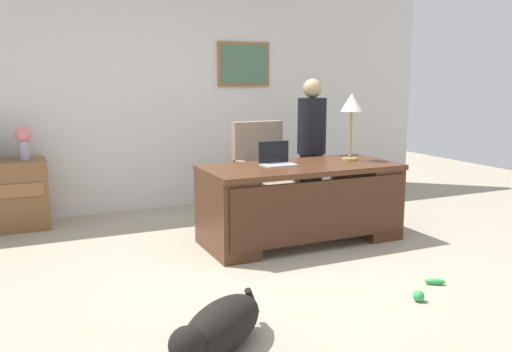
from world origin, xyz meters
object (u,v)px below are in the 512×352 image
(desk, at_px, (302,200))
(dog_toy_bone, at_px, (435,282))
(armchair, at_px, (263,176))
(vase_with_flowers, at_px, (23,140))
(laptop, at_px, (276,159))
(dog_lying, at_px, (219,327))
(desk_lamp, at_px, (352,107))
(dog_toy_ball, at_px, (419,296))
(person_standing, at_px, (311,149))

(desk, xyz_separation_m, dog_toy_bone, (0.40, -1.42, -0.39))
(armchair, xyz_separation_m, vase_with_flowers, (-2.47, 0.69, 0.46))
(laptop, bearing_deg, dog_lying, -125.04)
(armchair, bearing_deg, dog_toy_bone, -81.57)
(armchair, bearing_deg, desk_lamp, -57.44)
(desk_lamp, bearing_deg, laptop, 177.59)
(dog_lying, distance_m, vase_with_flowers, 3.60)
(armchair, relative_size, laptop, 3.45)
(desk_lamp, xyz_separation_m, dog_toy_ball, (-0.55, -1.71, -1.26))
(dog_lying, distance_m, dog_toy_bone, 1.93)
(vase_with_flowers, height_order, dog_toy_bone, vase_with_flowers)
(dog_toy_bone, bearing_deg, laptop, 111.67)
(dog_toy_bone, bearing_deg, armchair, 98.43)
(laptop, xyz_separation_m, desk_lamp, (0.83, -0.03, 0.49))
(vase_with_flowers, relative_size, dog_toy_bone, 2.23)
(desk, xyz_separation_m, person_standing, (0.51, 0.70, 0.40))
(person_standing, relative_size, vase_with_flowers, 4.49)
(dog_toy_bone, bearing_deg, desk, 105.73)
(person_standing, bearing_deg, dog_toy_ball, -100.83)
(desk, bearing_deg, person_standing, 54.15)
(dog_lying, bearing_deg, laptop, 54.96)
(desk, bearing_deg, dog_lying, -131.42)
(desk, distance_m, dog_lying, 2.29)
(dog_toy_ball, bearing_deg, dog_toy_bone, 30.47)
(dog_lying, bearing_deg, vase_with_flowers, 105.29)
(desk, relative_size, desk_lamp, 2.82)
(dog_toy_bone, bearing_deg, person_standing, 87.11)
(armchair, height_order, desk_lamp, desk_lamp)
(dog_toy_bone, bearing_deg, dog_lying, -171.50)
(desk, distance_m, vase_with_flowers, 3.00)
(vase_with_flowers, bearing_deg, dog_lying, -74.71)
(dog_lying, height_order, desk_lamp, desk_lamp)
(desk_lamp, height_order, vase_with_flowers, desk_lamp)
(desk, height_order, laptop, laptop)
(person_standing, distance_m, desk_lamp, 0.79)
(dog_lying, xyz_separation_m, dog_toy_ball, (1.57, 0.09, -0.11))
(desk, relative_size, dog_lying, 2.54)
(desk, relative_size, vase_with_flowers, 5.41)
(person_standing, xyz_separation_m, laptop, (-0.72, -0.57, 0.00))
(desk, distance_m, armchair, 0.99)
(laptop, relative_size, dog_toy_ball, 3.89)
(laptop, xyz_separation_m, dog_toy_bone, (0.62, -1.55, -0.79))
(desk_lamp, bearing_deg, dog_lying, -139.58)
(desk_lamp, bearing_deg, armchair, 122.56)
(desk, height_order, dog_toy_ball, desk)
(armchair, distance_m, laptop, 0.95)
(armchair, relative_size, dog_lying, 1.46)
(dog_toy_ball, relative_size, dog_toy_bone, 0.52)
(laptop, height_order, dog_toy_ball, laptop)
(person_standing, relative_size, dog_toy_ball, 19.29)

